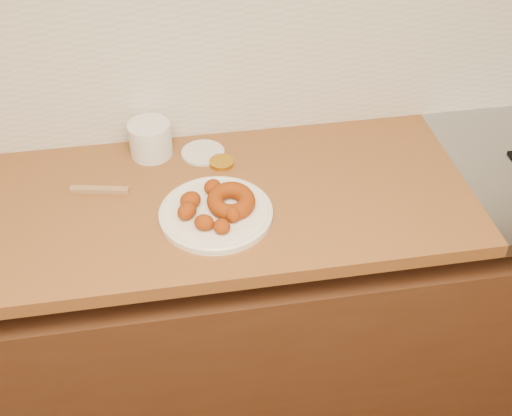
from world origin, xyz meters
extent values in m
cube|color=#482918|center=(0.00, 1.69, 0.39)|extent=(3.60, 0.60, 0.77)
cube|color=brown|center=(-0.65, 1.69, 0.88)|extent=(2.30, 0.62, 0.04)
cube|color=beige|center=(0.00, 1.99, 1.20)|extent=(3.60, 0.02, 0.60)
cylinder|color=white|center=(-0.19, 1.61, 0.91)|extent=(0.29, 0.29, 0.02)
torus|color=#963609|center=(-0.15, 1.61, 0.94)|extent=(0.16, 0.17, 0.06)
ellipsoid|color=#963609|center=(-0.25, 1.64, 0.94)|extent=(0.07, 0.07, 0.04)
ellipsoid|color=#963609|center=(-0.26, 1.59, 0.94)|extent=(0.07, 0.07, 0.04)
ellipsoid|color=#963609|center=(-0.22, 1.54, 0.94)|extent=(0.06, 0.06, 0.04)
ellipsoid|color=#963609|center=(-0.18, 1.53, 0.93)|extent=(0.04, 0.05, 0.03)
ellipsoid|color=#963609|center=(-0.19, 1.68, 0.94)|extent=(0.06, 0.06, 0.04)
ellipsoid|color=#963609|center=(-0.15, 1.56, 0.94)|extent=(0.04, 0.05, 0.04)
cylinder|color=silver|center=(-0.34, 1.91, 0.95)|extent=(0.12, 0.12, 0.10)
cylinder|color=silver|center=(-0.19, 1.88, 0.90)|extent=(0.14, 0.14, 0.01)
cylinder|color=#B9871B|center=(-0.15, 1.82, 0.91)|extent=(0.09, 0.09, 0.01)
cube|color=#9A7249|center=(-0.48, 1.76, 0.91)|extent=(0.16, 0.05, 0.01)
camera|label=1|loc=(-0.29, 0.38, 1.98)|focal=45.00mm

